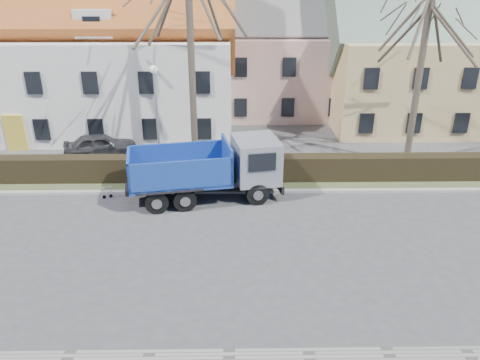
{
  "coord_description": "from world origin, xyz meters",
  "views": [
    {
      "loc": [
        0.15,
        -16.21,
        9.69
      ],
      "look_at": [
        0.43,
        2.45,
        1.6
      ],
      "focal_mm": 35.0,
      "sensor_mm": 36.0,
      "label": 1
    }
  ],
  "objects_px": {
    "dump_truck": "(200,170)",
    "parked_car_a": "(100,145)",
    "streetlight": "(157,121)",
    "cart_frame": "(103,192)"
  },
  "relations": [
    {
      "from": "dump_truck",
      "to": "parked_car_a",
      "type": "height_order",
      "value": "dump_truck"
    },
    {
      "from": "streetlight",
      "to": "parked_car_a",
      "type": "bearing_deg",
      "value": 144.77
    },
    {
      "from": "dump_truck",
      "to": "cart_frame",
      "type": "xyz_separation_m",
      "value": [
        -4.66,
        0.06,
        -1.13
      ]
    },
    {
      "from": "dump_truck",
      "to": "streetlight",
      "type": "bearing_deg",
      "value": 116.69
    },
    {
      "from": "parked_car_a",
      "to": "dump_truck",
      "type": "bearing_deg",
      "value": -149.09
    },
    {
      "from": "parked_car_a",
      "to": "streetlight",
      "type": "bearing_deg",
      "value": -141.2
    },
    {
      "from": "streetlight",
      "to": "cart_frame",
      "type": "relative_size",
      "value": 8.15
    },
    {
      "from": "streetlight",
      "to": "parked_car_a",
      "type": "height_order",
      "value": "streetlight"
    },
    {
      "from": "dump_truck",
      "to": "parked_car_a",
      "type": "relative_size",
      "value": 1.78
    },
    {
      "from": "cart_frame",
      "to": "parked_car_a",
      "type": "bearing_deg",
      "value": 105.04
    }
  ]
}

